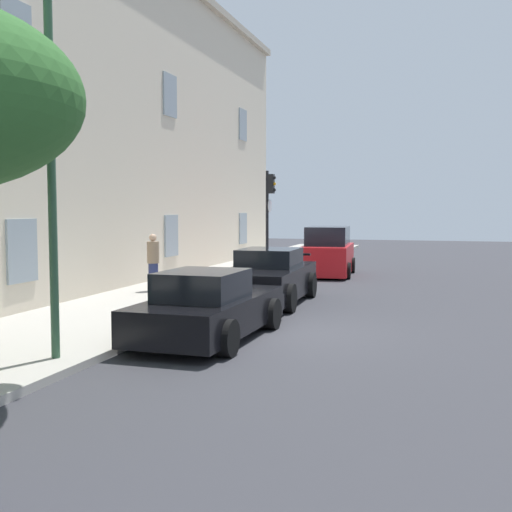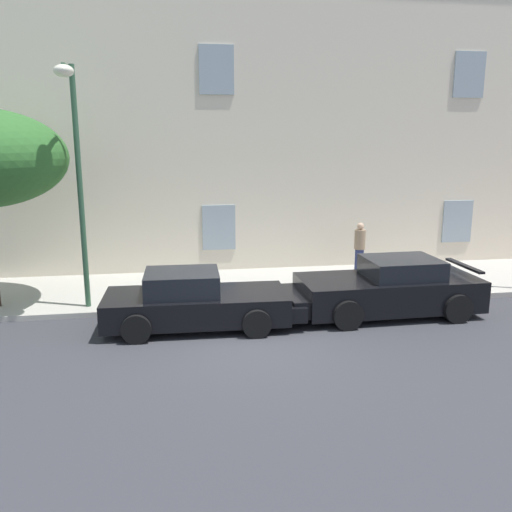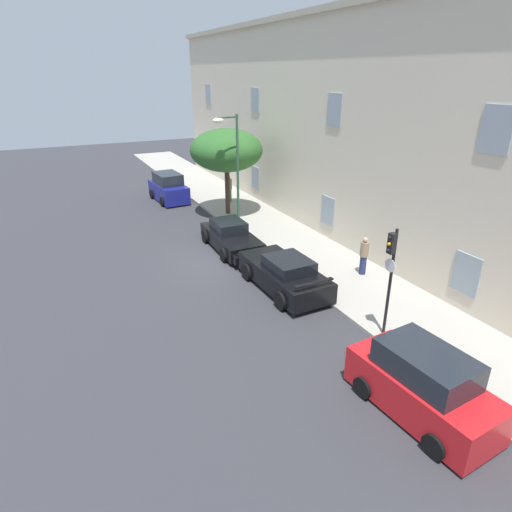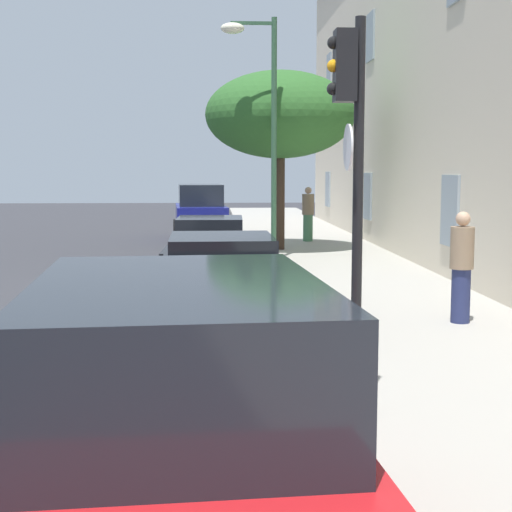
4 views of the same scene
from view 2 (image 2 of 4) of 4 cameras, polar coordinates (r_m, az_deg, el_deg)
name	(u,v)px [view 2 (image 2 of 4)]	position (r m, az deg, el deg)	size (l,w,h in m)	color
ground_plane	(244,341)	(12.20, -1.28, -9.11)	(80.00, 80.00, 0.00)	#333338
sidewalk	(225,288)	(16.14, -3.30, -3.43)	(60.00, 4.02, 0.14)	#A8A399
building_facade	(212,108)	(19.76, -4.79, 15.59)	(42.80, 4.93, 11.12)	beige
sportscar_red_lead	(202,303)	(12.97, -5.83, -5.00)	(4.82, 2.14, 1.39)	black
sportscar_yellow_flank	(382,290)	(14.16, 13.36, -3.57)	(5.07, 2.24, 1.47)	black
street_lamp	(74,146)	(13.80, -18.96, 11.13)	(0.44, 1.42, 6.12)	#2D5138
pedestrian_strolling	(360,248)	(17.63, 11.08, 0.86)	(0.47, 0.47, 1.70)	navy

